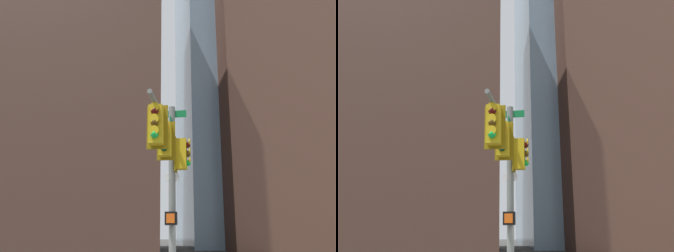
# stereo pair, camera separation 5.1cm
# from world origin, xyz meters

# --- Properties ---
(signal_pole_assembly) EXTENTS (4.12, 1.44, 6.37)m
(signal_pole_assembly) POSITION_xyz_m (-1.33, 0.46, 4.23)
(signal_pole_assembly) COLOR slate
(signal_pole_assembly) RESTS_ON ground_plane
(building_brick_nearside) EXTENTS (18.41, 19.79, 43.41)m
(building_brick_nearside) POSITION_xyz_m (31.40, 9.85, 21.71)
(building_brick_nearside) COLOR #4C3328
(building_brick_nearside) RESTS_ON ground_plane
(building_brick_midblock) EXTENTS (23.83, 19.69, 48.37)m
(building_brick_midblock) POSITION_xyz_m (40.08, -18.42, 24.18)
(building_brick_midblock) COLOR brown
(building_brick_midblock) RESTS_ON ground_plane
(building_glass_tower) EXTENTS (28.93, 28.27, 60.68)m
(building_glass_tower) POSITION_xyz_m (48.58, -18.87, 30.34)
(building_glass_tower) COLOR #7A99B2
(building_glass_tower) RESTS_ON ground_plane
(building_brick_farside) EXTENTS (17.01, 17.32, 51.94)m
(building_brick_farside) POSITION_xyz_m (57.64, 29.93, 25.97)
(building_brick_farside) COLOR brown
(building_brick_farside) RESTS_ON ground_plane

